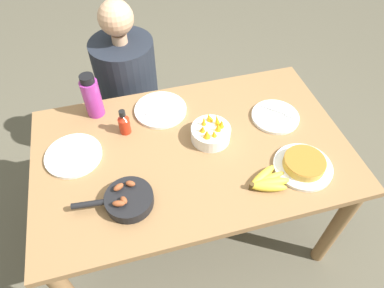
{
  "coord_description": "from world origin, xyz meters",
  "views": [
    {
      "loc": [
        -0.26,
        -0.97,
        1.95
      ],
      "look_at": [
        0.0,
        0.0,
        0.78
      ],
      "focal_mm": 32.0,
      "sensor_mm": 36.0,
      "label": 1
    }
  ],
  "objects_px": {
    "frittata_plate_center": "(304,165)",
    "hot_sauce_bottle": "(124,123)",
    "person_figure": "(131,104)",
    "empty_plate_far_right": "(74,155)",
    "banana_bunch": "(267,182)",
    "empty_plate_near_front": "(161,110)",
    "skillet": "(128,200)",
    "empty_plate_far_left": "(275,117)",
    "fruit_bowl_mango": "(211,132)",
    "water_bottle": "(92,96)"
  },
  "relations": [
    {
      "from": "banana_bunch",
      "to": "frittata_plate_center",
      "type": "relative_size",
      "value": 0.71
    },
    {
      "from": "empty_plate_near_front",
      "to": "hot_sauce_bottle",
      "type": "xyz_separation_m",
      "value": [
        -0.19,
        -0.1,
        0.05
      ]
    },
    {
      "from": "empty_plate_far_left",
      "to": "fruit_bowl_mango",
      "type": "height_order",
      "value": "fruit_bowl_mango"
    },
    {
      "from": "banana_bunch",
      "to": "skillet",
      "type": "relative_size",
      "value": 0.57
    },
    {
      "from": "fruit_bowl_mango",
      "to": "water_bottle",
      "type": "bearing_deg",
      "value": 148.01
    },
    {
      "from": "water_bottle",
      "to": "empty_plate_far_left",
      "type": "bearing_deg",
      "value": -17.44
    },
    {
      "from": "empty_plate_far_right",
      "to": "fruit_bowl_mango",
      "type": "bearing_deg",
      "value": -5.16
    },
    {
      "from": "empty_plate_near_front",
      "to": "empty_plate_far_right",
      "type": "distance_m",
      "value": 0.47
    },
    {
      "from": "skillet",
      "to": "empty_plate_far_right",
      "type": "relative_size",
      "value": 1.27
    },
    {
      "from": "empty_plate_far_right",
      "to": "fruit_bowl_mango",
      "type": "height_order",
      "value": "fruit_bowl_mango"
    },
    {
      "from": "hot_sauce_bottle",
      "to": "person_figure",
      "type": "height_order",
      "value": "person_figure"
    },
    {
      "from": "frittata_plate_center",
      "to": "banana_bunch",
      "type": "bearing_deg",
      "value": -168.36
    },
    {
      "from": "empty_plate_near_front",
      "to": "hot_sauce_bottle",
      "type": "bearing_deg",
      "value": -153.23
    },
    {
      "from": "frittata_plate_center",
      "to": "empty_plate_far_left",
      "type": "height_order",
      "value": "frittata_plate_center"
    },
    {
      "from": "empty_plate_far_left",
      "to": "water_bottle",
      "type": "xyz_separation_m",
      "value": [
        -0.85,
        0.27,
        0.1
      ]
    },
    {
      "from": "skillet",
      "to": "empty_plate_far_left",
      "type": "height_order",
      "value": "skillet"
    },
    {
      "from": "water_bottle",
      "to": "person_figure",
      "type": "relative_size",
      "value": 0.2
    },
    {
      "from": "frittata_plate_center",
      "to": "empty_plate_far_right",
      "type": "bearing_deg",
      "value": 161.21
    },
    {
      "from": "frittata_plate_center",
      "to": "empty_plate_near_front",
      "type": "height_order",
      "value": "frittata_plate_center"
    },
    {
      "from": "empty_plate_near_front",
      "to": "fruit_bowl_mango",
      "type": "distance_m",
      "value": 0.31
    },
    {
      "from": "empty_plate_far_left",
      "to": "person_figure",
      "type": "height_order",
      "value": "person_figure"
    },
    {
      "from": "skillet",
      "to": "empty_plate_far_right",
      "type": "distance_m",
      "value": 0.37
    },
    {
      "from": "banana_bunch",
      "to": "water_bottle",
      "type": "distance_m",
      "value": 0.9
    },
    {
      "from": "water_bottle",
      "to": "hot_sauce_bottle",
      "type": "height_order",
      "value": "water_bottle"
    },
    {
      "from": "fruit_bowl_mango",
      "to": "hot_sauce_bottle",
      "type": "distance_m",
      "value": 0.41
    },
    {
      "from": "banana_bunch",
      "to": "fruit_bowl_mango",
      "type": "bearing_deg",
      "value": 115.64
    },
    {
      "from": "empty_plate_near_front",
      "to": "empty_plate_far_left",
      "type": "xyz_separation_m",
      "value": [
        0.54,
        -0.2,
        0.0
      ]
    },
    {
      "from": "skillet",
      "to": "water_bottle",
      "type": "distance_m",
      "value": 0.57
    },
    {
      "from": "empty_plate_near_front",
      "to": "empty_plate_far_left",
      "type": "relative_size",
      "value": 1.12
    },
    {
      "from": "empty_plate_far_right",
      "to": "water_bottle",
      "type": "distance_m",
      "value": 0.3
    },
    {
      "from": "fruit_bowl_mango",
      "to": "person_figure",
      "type": "relative_size",
      "value": 0.16
    },
    {
      "from": "fruit_bowl_mango",
      "to": "person_figure",
      "type": "height_order",
      "value": "person_figure"
    },
    {
      "from": "frittata_plate_center",
      "to": "empty_plate_far_right",
      "type": "height_order",
      "value": "frittata_plate_center"
    },
    {
      "from": "empty_plate_near_front",
      "to": "fruit_bowl_mango",
      "type": "relative_size",
      "value": 1.42
    },
    {
      "from": "empty_plate_near_front",
      "to": "empty_plate_far_right",
      "type": "height_order",
      "value": "same"
    },
    {
      "from": "person_figure",
      "to": "empty_plate_far_left",
      "type": "bearing_deg",
      "value": -41.93
    },
    {
      "from": "frittata_plate_center",
      "to": "hot_sauce_bottle",
      "type": "distance_m",
      "value": 0.83
    },
    {
      "from": "person_figure",
      "to": "empty_plate_far_right",
      "type": "bearing_deg",
      "value": -117.94
    },
    {
      "from": "frittata_plate_center",
      "to": "hot_sauce_bottle",
      "type": "height_order",
      "value": "hot_sauce_bottle"
    },
    {
      "from": "hot_sauce_bottle",
      "to": "person_figure",
      "type": "xyz_separation_m",
      "value": [
        0.06,
        0.49,
        -0.34
      ]
    },
    {
      "from": "skillet",
      "to": "person_figure",
      "type": "distance_m",
      "value": 0.95
    },
    {
      "from": "banana_bunch",
      "to": "empty_plate_near_front",
      "type": "xyz_separation_m",
      "value": [
        -0.34,
        0.55,
        -0.01
      ]
    },
    {
      "from": "water_bottle",
      "to": "empty_plate_far_right",
      "type": "bearing_deg",
      "value": -115.63
    },
    {
      "from": "empty_plate_far_right",
      "to": "water_bottle",
      "type": "xyz_separation_m",
      "value": [
        0.12,
        0.26,
        0.1
      ]
    },
    {
      "from": "banana_bunch",
      "to": "hot_sauce_bottle",
      "type": "distance_m",
      "value": 0.7
    },
    {
      "from": "frittata_plate_center",
      "to": "fruit_bowl_mango",
      "type": "relative_size",
      "value": 1.39
    },
    {
      "from": "skillet",
      "to": "empty_plate_near_front",
      "type": "relative_size",
      "value": 1.23
    },
    {
      "from": "water_bottle",
      "to": "person_figure",
      "type": "bearing_deg",
      "value": 60.32
    },
    {
      "from": "water_bottle",
      "to": "person_figure",
      "type": "height_order",
      "value": "person_figure"
    },
    {
      "from": "banana_bunch",
      "to": "empty_plate_near_front",
      "type": "height_order",
      "value": "banana_bunch"
    }
  ]
}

